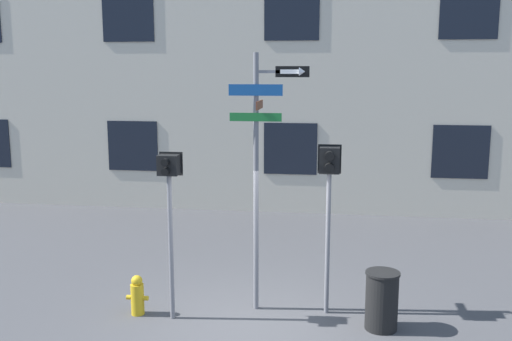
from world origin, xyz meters
TOP-DOWN VIEW (x-y plane):
  - ground_plane at (0.00, 0.00)m, footprint 60.00×60.00m
  - building_facade at (-0.00, 8.09)m, footprint 24.00×0.63m
  - street_sign_pole at (0.02, 0.76)m, footprint 1.34×0.73m
  - pedestrian_signal_left at (-1.41, 0.17)m, footprint 0.39×0.40m
  - pedestrian_signal_right at (1.19, 0.75)m, footprint 0.40×0.40m
  - fire_hydrant at (-2.06, 0.25)m, footprint 0.39×0.23m
  - trash_bin at (2.09, 0.25)m, footprint 0.56×0.56m

SIDE VIEW (x-z plane):
  - ground_plane at x=0.00m, z-range 0.00..0.00m
  - fire_hydrant at x=-2.06m, z-range -0.01..0.69m
  - trash_bin at x=2.09m, z-range 0.00..0.98m
  - pedestrian_signal_left at x=-1.41m, z-range 0.79..3.65m
  - pedestrian_signal_right at x=1.19m, z-range 0.86..3.82m
  - street_sign_pole at x=0.02m, z-range 0.45..4.93m
  - building_facade at x=0.00m, z-range 0.00..11.56m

